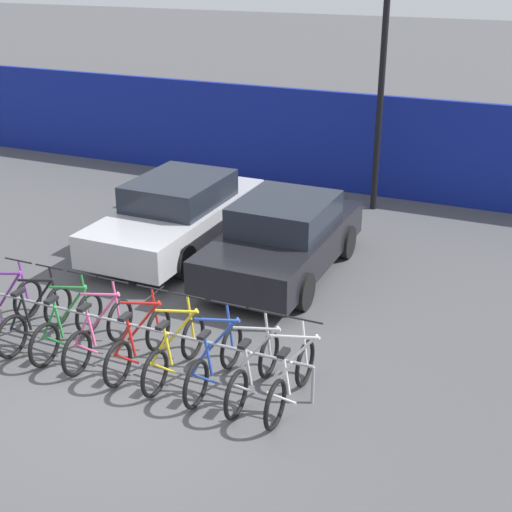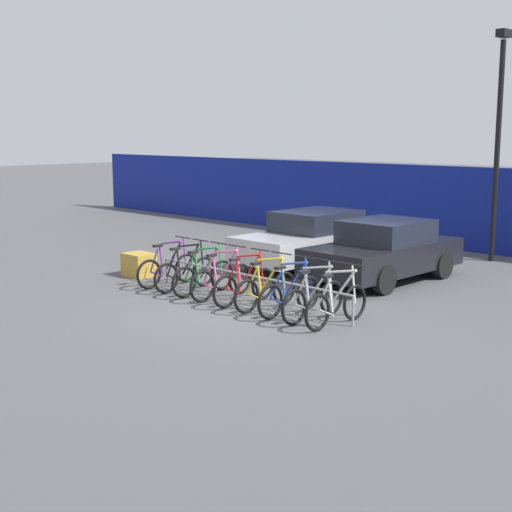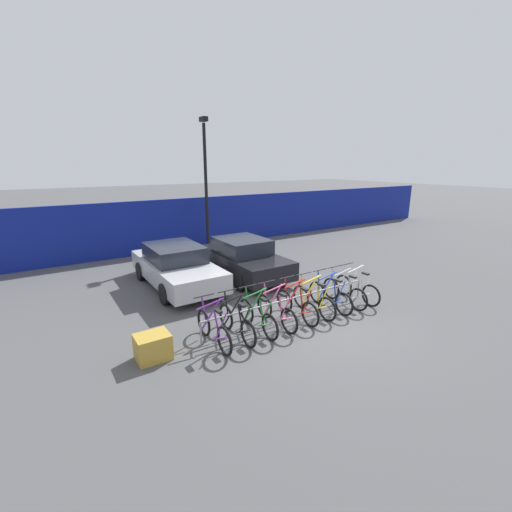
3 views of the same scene
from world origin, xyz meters
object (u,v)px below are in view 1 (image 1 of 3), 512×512
Objects in this scene: bicycle_white at (291,380)px; lamp_post at (383,61)px; bicycle_red at (139,343)px; bicycle_purple at (5,310)px; bicycle_green at (67,326)px; bicycle_yellow at (175,352)px; car_silver at (178,213)px; bicycle_black at (35,318)px; bicycle_blue at (214,361)px; bike_rack at (140,330)px; bicycle_silver at (253,371)px; car_black at (283,238)px; bicycle_pink at (99,333)px.

lamp_post is at bearing 100.41° from bicycle_white.
bicycle_red is at bearing -98.71° from lamp_post.
bicycle_purple is 1.00× the size of bicycle_white.
bicycle_green is 1.83m from bicycle_yellow.
car_silver is 5.47m from lamp_post.
bicycle_green and bicycle_red have the same top height.
bicycle_red and bicycle_yellow have the same top height.
bicycle_red is (1.83, 0.00, 0.00)m from bicycle_black.
bicycle_white is (1.11, 0.00, 0.00)m from bicycle_blue.
bike_rack is 1.20m from bicycle_green.
bicycle_silver is (3.61, 0.00, 0.00)m from bicycle_black.
car_black reaches higher than bicycle_green.
bicycle_black is 9.03m from lamp_post.
bicycle_yellow is 0.38× the size of car_silver.
bicycle_green is 2.44m from bicycle_blue.
bicycle_black is 1.83m from bicycle_red.
lamp_post reaches higher than bicycle_red.
bicycle_green is 1.00× the size of bicycle_yellow.
bicycle_yellow is (3.02, 0.00, 0.00)m from bicycle_purple.
bicycle_black is 1.00× the size of bicycle_pink.
bicycle_purple is at bearing 178.75° from bicycle_yellow.
car_silver reaches higher than bicycle_silver.
bicycle_yellow is 0.42× the size of car_black.
bicycle_blue is at bearing -90.12° from lamp_post.
bicycle_black and bicycle_white have the same top height.
bicycle_pink is 1.88m from bicycle_blue.
bicycle_yellow is (0.59, 0.00, 0.00)m from bicycle_red.
bicycle_black is 1.00× the size of bicycle_yellow.
bicycle_purple is at bearing -99.43° from car_silver.
bicycle_black is 0.38× the size of car_silver.
bicycle_yellow is 1.00× the size of bicycle_silver.
bicycle_black and bicycle_pink have the same top height.
bicycle_blue is at bearing -81.78° from car_black.
bicycle_black is 3.61m from bicycle_silver.
bicycle_pink is at bearing -1.25° from bicycle_black.
bicycle_silver is (1.19, 0.00, 0.00)m from bicycle_yellow.
bicycle_silver is (2.45, 0.00, 0.00)m from bicycle_pink.
bicycle_green and bicycle_white have the same top height.
bicycle_yellow is (1.83, 0.00, 0.00)m from bicycle_green.
bicycle_pink is 4.33m from car_silver.
lamp_post is (3.06, 7.97, 2.94)m from bicycle_black.
bicycle_blue is 1.11m from bicycle_white.
bicycle_pink is 1.00× the size of bicycle_white.
car_silver reaches higher than bicycle_purple.
bicycle_purple is at bearing -128.86° from car_black.
bicycle_pink is (1.76, 0.00, 0.00)m from bicycle_purple.
bicycle_purple is at bearing 176.05° from bicycle_pink.
bicycle_purple and bicycle_green have the same top height.
bicycle_black is at bearing -178.95° from bicycle_green.
bicycle_silver is 0.38× the size of car_silver.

